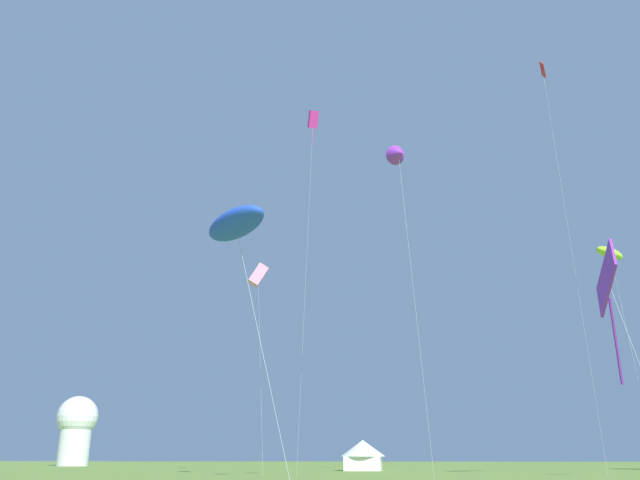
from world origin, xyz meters
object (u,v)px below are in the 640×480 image
kite_blue_parafoil (235,224)px  festival_tent_right (363,454)px  kite_purple_delta (398,154)px  kite_lime_parafoil (610,253)px  kite_purple_diamond (607,281)px  kite_magenta_box (313,121)px  kite_pink_box (258,275)px  observatory_dome (76,427)px  kite_red_diamond (544,81)px

kite_blue_parafoil → festival_tent_right: kite_blue_parafoil is taller
kite_purple_delta → festival_tent_right: 38.52m
kite_lime_parafoil → kite_purple_diamond: size_ratio=2.01×
kite_purple_delta → kite_magenta_box: 19.48m
kite_lime_parafoil → kite_pink_box: (-29.10, -3.62, -1.79)m
kite_purple_delta → kite_pink_box: kite_purple_delta is taller
kite_magenta_box → kite_pink_box: bearing=-140.4°
kite_pink_box → observatory_dome: 66.10m
kite_blue_parafoil → observatory_dome: (-47.68, 79.43, -3.41)m
kite_lime_parafoil → kite_pink_box: kite_lime_parafoil is taller
kite_purple_delta → kite_magenta_box: kite_magenta_box is taller
kite_purple_delta → kite_blue_parafoil: size_ratio=2.17×
kite_lime_parafoil → festival_tent_right: (-22.37, 18.80, -15.78)m
kite_magenta_box → kite_purple_diamond: bearing=-63.0°
kite_purple_delta → kite_purple_diamond: kite_purple_delta is taller
kite_pink_box → kite_purple_diamond: kite_pink_box is taller
kite_pink_box → observatory_dome: bearing=129.4°
observatory_dome → kite_magenta_box: bearing=-46.0°
kite_blue_parafoil → kite_purple_diamond: 13.53m
kite_purple_diamond → kite_lime_parafoil: bearing=72.1°
kite_purple_delta → observatory_dome: bearing=131.2°
kite_purple_diamond → kite_magenta_box: bearing=117.0°
kite_blue_parafoil → kite_purple_diamond: bearing=10.1°
kite_pink_box → observatory_dome: (-41.53, 50.50, -9.72)m
kite_lime_parafoil → festival_tent_right: kite_lime_parafoil is taller
kite_purple_diamond → festival_tent_right: (-12.59, 49.01, -5.68)m
kite_lime_parafoil → kite_red_diamond: size_ratio=0.47×
kite_blue_parafoil → kite_pink_box: 30.24m
kite_purple_diamond → festival_tent_right: 50.92m
kite_blue_parafoil → kite_pink_box: size_ratio=0.60×
kite_pink_box → festival_tent_right: 27.27m
kite_red_diamond → observatory_dome: (-67.85, 44.37, -29.98)m
kite_purple_delta → kite_lime_parafoil: (17.06, 14.24, -3.30)m
kite_magenta_box → kite_purple_diamond: size_ratio=3.63×
kite_blue_parafoil → kite_purple_diamond: size_ratio=1.10×
kite_red_diamond → kite_pink_box: (-26.32, -6.13, -20.26)m
kite_pink_box → kite_blue_parafoil: bearing=-78.0°
kite_purple_delta → kite_pink_box: bearing=138.6°
kite_blue_parafoil → kite_red_diamond: size_ratio=0.26×
kite_magenta_box → festival_tent_right: 35.71m
kite_purple_diamond → kite_blue_parafoil: bearing=-169.9°
kite_purple_delta → festival_tent_right: kite_purple_delta is taller
festival_tent_right → kite_lime_parafoil: bearing=-40.0°
kite_purple_delta → festival_tent_right: (-5.31, 33.04, -19.08)m
kite_lime_parafoil → kite_pink_box: 29.38m
kite_purple_delta → kite_purple_diamond: size_ratio=2.39×
kite_purple_diamond → observatory_dome: bearing=128.3°
kite_purple_diamond → festival_tent_right: bearing=104.4°
kite_lime_parafoil → festival_tent_right: bearing=140.0°
kite_lime_parafoil → kite_red_diamond: kite_red_diamond is taller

